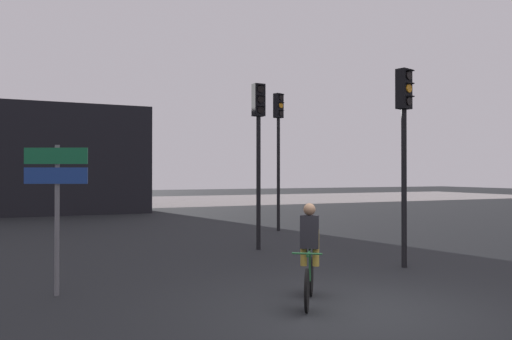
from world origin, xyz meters
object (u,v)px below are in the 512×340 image
(traffic_light_center, at_px, (259,135))
(direction_sign_post, at_px, (56,192))
(traffic_light_far_right, at_px, (278,136))
(traffic_light_near_right, at_px, (404,130))
(cyclist, at_px, (309,252))

(traffic_light_center, relative_size, direction_sign_post, 1.77)
(traffic_light_far_right, height_order, traffic_light_near_right, traffic_light_far_right)
(traffic_light_center, height_order, traffic_light_far_right, traffic_light_far_right)
(traffic_light_center, height_order, direction_sign_post, traffic_light_center)
(traffic_light_center, relative_size, cyclist, 2.85)
(traffic_light_center, distance_m, traffic_light_far_right, 4.63)
(traffic_light_far_right, relative_size, traffic_light_near_right, 1.14)
(traffic_light_center, xyz_separation_m, cyclist, (-1.56, -5.55, -2.38))
(traffic_light_near_right, relative_size, cyclist, 2.76)
(direction_sign_post, bearing_deg, traffic_light_far_right, -111.93)
(traffic_light_center, distance_m, traffic_light_near_right, 4.21)
(traffic_light_far_right, distance_m, direction_sign_post, 10.87)
(cyclist, bearing_deg, traffic_light_near_right, -118.96)
(traffic_light_far_right, distance_m, traffic_light_near_right, 7.64)
(traffic_light_center, distance_m, direction_sign_post, 6.50)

